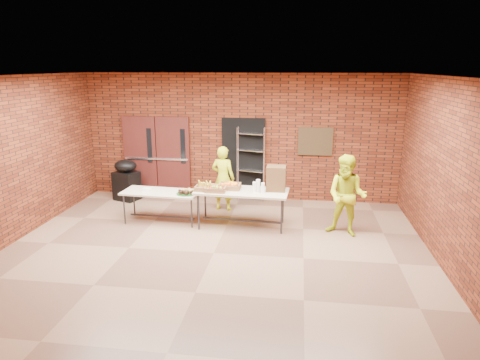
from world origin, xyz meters
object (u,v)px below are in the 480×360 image
table_right (242,193)px  volunteer_woman (223,178)px  table_left (161,194)px  volunteer_man (347,196)px  covered_grill (126,180)px  wire_rack (251,164)px  coffee_dispenser (276,178)px

table_right → volunteer_woman: size_ratio=1.28×
table_left → volunteer_man: volunteer_man is taller
volunteer_man → table_right: bearing=-163.9°
covered_grill → wire_rack: bearing=26.9°
table_right → coffee_dispenser: size_ratio=3.80×
table_left → volunteer_woman: bearing=43.0°
covered_grill → volunteer_man: size_ratio=0.63×
table_right → volunteer_man: size_ratio=1.20×
coffee_dispenser → covered_grill: coffee_dispenser is taller
table_left → covered_grill: size_ratio=1.64×
table_left → coffee_dispenser: bearing=5.2°
covered_grill → coffee_dispenser: bearing=0.5°
table_right → covered_grill: bearing=158.3°
coffee_dispenser → covered_grill: (-3.91, 1.36, -0.54)m
table_right → covered_grill: size_ratio=1.89×
wire_rack → table_right: 1.89m
table_right → volunteer_woman: volunteer_woman is taller
table_right → table_left: bearing=-178.3°
volunteer_man → volunteer_woman: bearing=177.1°
coffee_dispenser → volunteer_man: (1.45, -0.30, -0.23)m
table_left → coffee_dispenser: coffee_dispenser is taller
table_left → volunteer_woman: 1.57m
table_left → volunteer_woman: (1.21, 0.99, 0.14)m
table_right → coffee_dispenser: 0.80m
coffee_dispenser → volunteer_woman: size_ratio=0.34×
coffee_dispenser → volunteer_woman: bearing=144.8°
wire_rack → covered_grill: wire_rack is taller
table_right → covered_grill: 3.53m
table_right → volunteer_man: 2.17m
table_right → covered_grill: (-3.19, 1.48, -0.21)m
table_left → table_right: (1.80, -0.04, 0.10)m
volunteer_woman → table_left: bearing=51.1°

